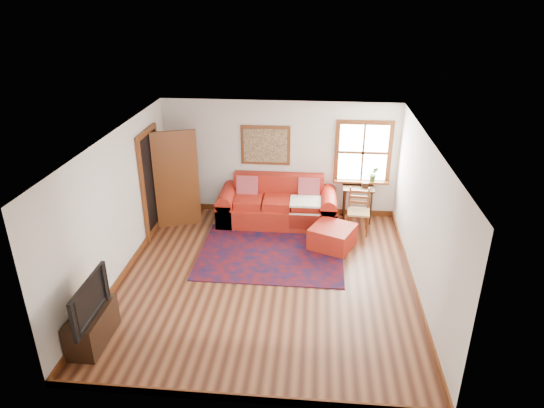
# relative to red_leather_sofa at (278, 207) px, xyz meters

# --- Properties ---
(ground) EXTENTS (5.50, 5.50, 0.00)m
(ground) POSITION_rel_red_leather_sofa_xyz_m (-0.00, -2.27, -0.32)
(ground) COLOR #421F12
(ground) RESTS_ON ground
(room_envelope) EXTENTS (5.04, 5.54, 2.52)m
(room_envelope) POSITION_rel_red_leather_sofa_xyz_m (-0.00, -2.26, 1.33)
(room_envelope) COLOR silver
(room_envelope) RESTS_ON ground
(window) EXTENTS (1.18, 0.20, 1.38)m
(window) POSITION_rel_red_leather_sofa_xyz_m (1.78, 0.43, 0.99)
(window) COLOR white
(window) RESTS_ON ground
(doorway) EXTENTS (0.89, 1.08, 2.14)m
(doorway) POSITION_rel_red_leather_sofa_xyz_m (-2.21, -0.49, 0.75)
(doorway) COLOR black
(doorway) RESTS_ON ground
(framed_artwork) EXTENTS (1.05, 0.07, 0.85)m
(framed_artwork) POSITION_rel_red_leather_sofa_xyz_m (-0.30, 0.44, 1.23)
(framed_artwork) COLOR brown
(framed_artwork) RESTS_ON ground
(persian_rug) EXTENTS (2.69, 2.15, 0.02)m
(persian_rug) POSITION_rel_red_leather_sofa_xyz_m (-0.01, -1.41, -0.31)
(persian_rug) COLOR #550C0F
(persian_rug) RESTS_ON ground
(red_leather_sofa) EXTENTS (2.48, 1.02, 0.97)m
(red_leather_sofa) POSITION_rel_red_leather_sofa_xyz_m (0.00, 0.00, 0.00)
(red_leather_sofa) COLOR #A92315
(red_leather_sofa) RESTS_ON ground
(red_ottoman) EXTENTS (0.99, 0.99, 0.43)m
(red_ottoman) POSITION_rel_red_leather_sofa_xyz_m (1.14, -1.03, -0.11)
(red_ottoman) COLOR #A92315
(red_ottoman) RESTS_ON ground
(side_table) EXTENTS (0.65, 0.48, 0.77)m
(side_table) POSITION_rel_red_leather_sofa_xyz_m (1.68, 0.22, 0.33)
(side_table) COLOR black
(side_table) RESTS_ON ground
(ladder_back_chair) EXTENTS (0.45, 0.43, 0.93)m
(ladder_back_chair) POSITION_rel_red_leather_sofa_xyz_m (1.67, -0.32, 0.18)
(ladder_back_chair) COLOR tan
(ladder_back_chair) RESTS_ON ground
(media_cabinet) EXTENTS (0.42, 0.93, 0.51)m
(media_cabinet) POSITION_rel_red_leather_sofa_xyz_m (-2.28, -4.10, -0.07)
(media_cabinet) COLOR black
(media_cabinet) RESTS_ON ground
(television) EXTENTS (0.14, 1.04, 0.60)m
(television) POSITION_rel_red_leather_sofa_xyz_m (-2.26, -4.24, 0.49)
(television) COLOR black
(television) RESTS_ON media_cabinet
(candle_hurricane) EXTENTS (0.12, 0.12, 0.18)m
(candle_hurricane) POSITION_rel_red_leather_sofa_xyz_m (-2.23, -3.75, 0.27)
(candle_hurricane) COLOR silver
(candle_hurricane) RESTS_ON media_cabinet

